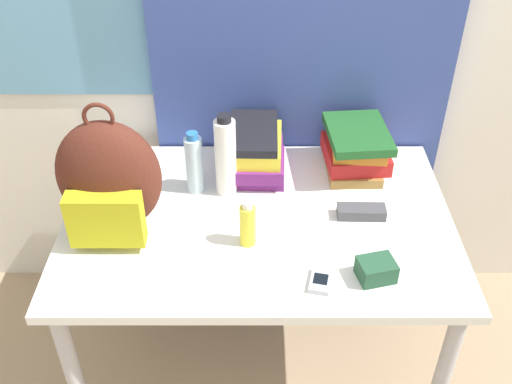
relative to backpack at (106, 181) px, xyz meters
The scene contains 10 objects.
desk 0.51m from the backpack, ahead, with size 1.22×0.82×0.71m.
backpack is the anchor object (origin of this frame).
book_stack_left 0.53m from the backpack, 35.53° to the left, with size 0.23×0.28×0.16m.
book_stack_center 0.83m from the backpack, 21.80° to the left, with size 0.22×0.27×0.17m.
water_bottle 0.31m from the backpack, 39.91° to the left, with size 0.06×0.06×0.22m.
sports_bottle 0.38m from the backpack, 29.09° to the left, with size 0.07×0.07×0.29m.
sunscreen_bottle 0.42m from the backpack, 10.02° to the right, with size 0.05×0.05×0.15m.
cell_phone 0.67m from the backpack, 21.48° to the right, with size 0.07×0.10×0.02m.
sunglasses_case 0.78m from the backpack, ahead, with size 0.15×0.06×0.04m.
camera_pouch 0.80m from the backpack, 15.88° to the right, with size 0.12×0.10×0.06m.
Camera 1 is at (-0.01, -1.04, 1.91)m, focal length 42.00 mm.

